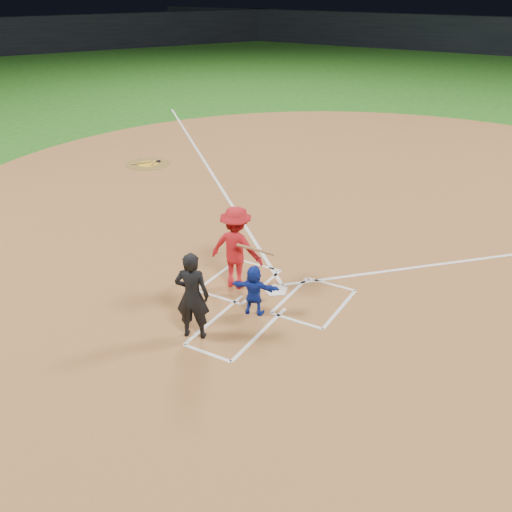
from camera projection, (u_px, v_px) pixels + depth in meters
The scene contains 12 objects.
ground at pixel (276, 291), 13.14m from camera, with size 120.00×120.00×0.00m, color #1E5916.
home_plate_dirt at pixel (367, 208), 17.79m from camera, with size 28.00×28.00×0.01m, color brown.
home_plate at pixel (276, 290), 13.13m from camera, with size 0.60×0.60×0.02m, color silver.
on_deck_circle at pixel (148, 164), 21.89m from camera, with size 1.70×1.70×0.01m, color brown.
on_deck_logo at pixel (148, 164), 21.89m from camera, with size 0.80×0.80×0.00m, color gold.
on_deck_bat_a at pixel (155, 162), 22.00m from camera, with size 0.06×0.06×0.84m, color #A77F3D.
on_deck_bat_b at pixel (142, 163), 21.89m from camera, with size 0.06×0.06×0.84m, color olive.
bat_weight_donut at pixel (158, 161), 22.10m from camera, with size 0.19×0.19×0.05m, color black.
catcher at pixel (254, 290), 12.02m from camera, with size 1.05×0.33×1.13m, color #142CA6.
umpire at pixel (192, 296), 11.10m from camera, with size 0.68×0.44×1.85m, color black.
chalk_markings at pixel (359, 215), 17.23m from camera, with size 28.35×17.32×0.01m.
batter_at_plate at pixel (236, 248), 12.92m from camera, with size 1.66×0.87×1.96m.
Camera 1 is at (5.33, -10.11, 6.56)m, focal length 40.00 mm.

